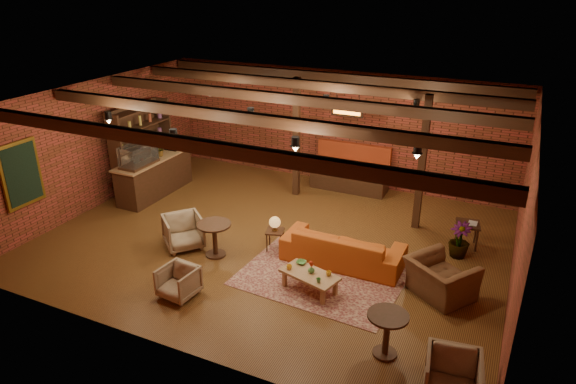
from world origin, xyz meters
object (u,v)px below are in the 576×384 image
at_px(round_table_right, 387,328).
at_px(plant_tall, 465,206).
at_px(coffee_table, 310,275).
at_px(round_table_left, 215,234).
at_px(side_table_lamp, 275,225).
at_px(armchair_far, 453,376).
at_px(armchair_b, 178,281).
at_px(side_table_book, 468,225).
at_px(sofa, 343,247).
at_px(armchair_right, 441,273).
at_px(armchair_a, 183,230).

bearing_deg(round_table_right, plant_tall, 80.68).
bearing_deg(coffee_table, round_table_left, 170.91).
bearing_deg(side_table_lamp, coffee_table, -41.48).
distance_m(round_table_right, armchair_far, 1.20).
distance_m(side_table_lamp, round_table_right, 3.85).
distance_m(round_table_left, plant_tall, 5.24).
distance_m(side_table_lamp, plant_tall, 3.98).
xyz_separation_m(armchair_far, plant_tall, (-0.48, 4.17, 0.79)).
bearing_deg(armchair_b, armchair_far, 0.67).
bearing_deg(side_table_lamp, armchair_b, -109.97).
distance_m(armchair_b, round_table_right, 3.94).
xyz_separation_m(round_table_left, side_table_book, (4.82, 2.69, 0.01)).
xyz_separation_m(side_table_lamp, round_table_right, (3.09, -2.30, -0.09)).
bearing_deg(armchair_b, coffee_table, 34.91).
bearing_deg(sofa, armchair_b, 45.60).
xyz_separation_m(armchair_b, round_table_right, (3.94, 0.05, 0.18)).
height_order(sofa, armchair_b, sofa).
relative_size(side_table_book, plant_tall, 0.25).
height_order(armchair_b, side_table_book, armchair_b).
relative_size(side_table_lamp, armchair_far, 1.00).
bearing_deg(side_table_book, plant_tall, -98.90).
relative_size(side_table_lamp, side_table_book, 1.34).
relative_size(side_table_lamp, round_table_right, 1.03).
bearing_deg(plant_tall, armchair_b, -140.70).
bearing_deg(coffee_table, armchair_right, 21.08).
height_order(armchair_right, armchair_far, armchair_right).
xyz_separation_m(armchair_right, round_table_right, (-0.49, -2.03, 0.02)).
relative_size(side_table_book, armchair_far, 0.75).
xyz_separation_m(armchair_a, plant_tall, (5.57, 2.12, 0.78)).
xyz_separation_m(armchair_a, armchair_far, (6.05, -2.05, -0.01)).
distance_m(sofa, armchair_a, 3.51).
bearing_deg(side_table_book, armchair_far, -85.22).
relative_size(sofa, armchair_b, 3.80).
xyz_separation_m(side_table_lamp, armchair_b, (-0.85, -2.35, -0.27)).
relative_size(sofa, round_table_left, 3.32).
xyz_separation_m(sofa, side_table_lamp, (-1.53, -0.08, 0.23)).
bearing_deg(armchair_far, side_table_book, 86.99).
relative_size(coffee_table, side_table_lamp, 1.54).
height_order(coffee_table, side_table_lamp, side_table_lamp).
height_order(armchair_b, plant_tall, plant_tall).
distance_m(coffee_table, armchair_far, 3.31).
relative_size(round_table_left, armchair_b, 1.15).
distance_m(sofa, coffee_table, 1.25).
bearing_deg(armchair_a, side_table_lamp, -27.61).
height_order(armchair_a, armchair_far, armchair_a).
xyz_separation_m(sofa, round_table_left, (-2.58, -0.86, 0.15)).
height_order(round_table_left, armchair_a, armchair_a).
bearing_deg(armchair_b, sofa, 51.32).
bearing_deg(round_table_left, armchair_b, -83.02).
bearing_deg(armchair_right, sofa, 25.13).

